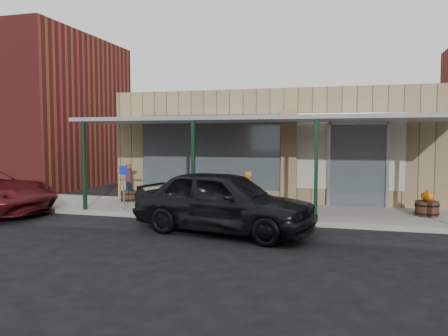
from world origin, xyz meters
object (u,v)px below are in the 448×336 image
(parked_sedan, at_px, (224,201))
(handicap_sign, at_px, (124,181))
(barrel_scarecrow, at_px, (129,188))
(barrel_pumpkin, at_px, (427,207))

(parked_sedan, bearing_deg, handicap_sign, 78.44)
(barrel_scarecrow, height_order, barrel_pumpkin, barrel_scarecrow)
(handicap_sign, relative_size, parked_sedan, 0.28)
(barrel_pumpkin, relative_size, handicap_sign, 0.55)
(barrel_scarecrow, xyz_separation_m, barrel_pumpkin, (9.94, -0.40, -0.22))
(barrel_scarecrow, height_order, handicap_sign, barrel_scarecrow)
(barrel_scarecrow, bearing_deg, parked_sedan, -38.50)
(barrel_pumpkin, bearing_deg, parked_sedan, -150.03)
(barrel_pumpkin, distance_m, handicap_sign, 9.31)
(handicap_sign, distance_m, parked_sedan, 4.18)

